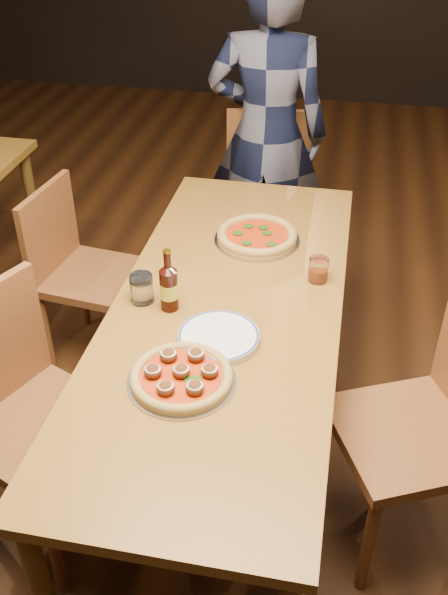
% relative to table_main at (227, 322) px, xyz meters
% --- Properties ---
extents(ground, '(9.00, 9.00, 0.00)m').
position_rel_table_main_xyz_m(ground, '(0.00, 0.00, -0.68)').
color(ground, black).
extents(table_main, '(0.80, 2.00, 0.75)m').
position_rel_table_main_xyz_m(table_main, '(0.00, 0.00, 0.00)').
color(table_main, brown).
rests_on(table_main, ground).
extents(chair_main_nw, '(0.60, 0.60, 0.99)m').
position_rel_table_main_xyz_m(chair_main_nw, '(-0.54, -0.45, -0.18)').
color(chair_main_nw, '#602C19').
rests_on(chair_main_nw, ground).
extents(chair_main_sw, '(0.47, 0.47, 0.89)m').
position_rel_table_main_xyz_m(chair_main_sw, '(-0.73, 0.52, -0.23)').
color(chair_main_sw, '#602C19').
rests_on(chair_main_sw, ground).
extents(chair_main_e, '(0.61, 0.61, 0.99)m').
position_rel_table_main_xyz_m(chair_main_e, '(0.66, -0.24, -0.19)').
color(chair_main_e, '#602C19').
rests_on(chair_main_e, ground).
extents(chair_end, '(0.52, 0.52, 0.99)m').
position_rel_table_main_xyz_m(chair_end, '(-0.02, 1.25, -0.19)').
color(chair_end, '#602C19').
rests_on(chair_end, ground).
extents(pizza_meatball, '(0.33, 0.33, 0.06)m').
position_rel_table_main_xyz_m(pizza_meatball, '(-0.06, -0.41, 0.09)').
color(pizza_meatball, '#B7B7BF').
rests_on(pizza_meatball, table_main).
extents(pizza_margherita, '(0.35, 0.35, 0.05)m').
position_rel_table_main_xyz_m(pizza_margherita, '(0.03, 0.47, 0.09)').
color(pizza_margherita, '#B7B7BF').
rests_on(pizza_margherita, table_main).
extents(plate_stack, '(0.27, 0.27, 0.03)m').
position_rel_table_main_xyz_m(plate_stack, '(0.01, -0.20, 0.08)').
color(plate_stack, white).
rests_on(plate_stack, table_main).
extents(beer_bottle, '(0.06, 0.06, 0.23)m').
position_rel_table_main_xyz_m(beer_bottle, '(-0.19, -0.05, 0.15)').
color(beer_bottle, black).
rests_on(beer_bottle, table_main).
extents(water_glass, '(0.08, 0.08, 0.10)m').
position_rel_table_main_xyz_m(water_glass, '(-0.30, -0.03, 0.12)').
color(water_glass, white).
rests_on(water_glass, table_main).
extents(amber_glass, '(0.07, 0.07, 0.09)m').
position_rel_table_main_xyz_m(amber_glass, '(0.30, 0.23, 0.12)').
color(amber_glass, '#9E3F11').
rests_on(amber_glass, table_main).
extents(diner, '(0.62, 0.41, 1.70)m').
position_rel_table_main_xyz_m(diner, '(-0.05, 1.36, 0.17)').
color(diner, black).
rests_on(diner, ground).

